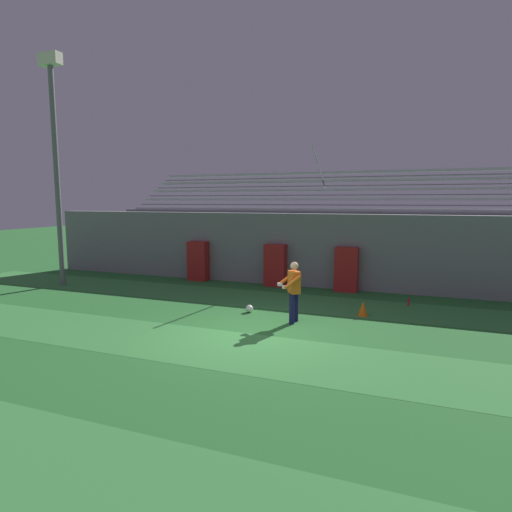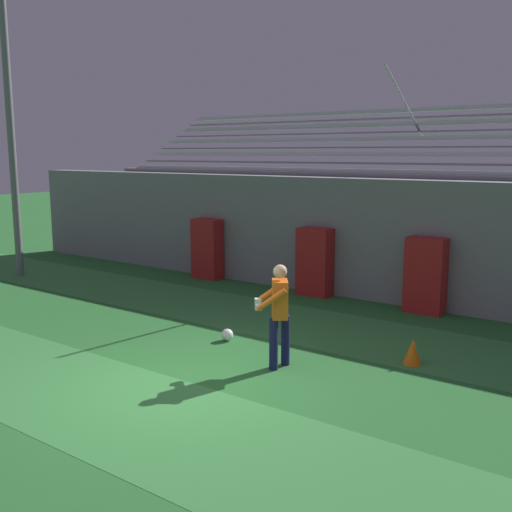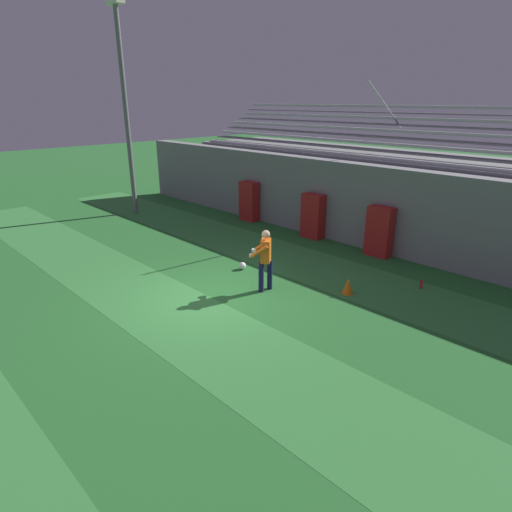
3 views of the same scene
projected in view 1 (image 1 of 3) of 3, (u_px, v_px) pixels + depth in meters
ground_plane at (251, 334)px, 10.60m from camera, size 80.00×80.00×0.00m
turf_stripe_near at (63, 481)px, 5.04m from camera, size 28.00×2.42×0.01m
turf_stripe_mid at (232, 349)px, 9.52m from camera, size 28.00×2.42×0.01m
turf_stripe_far at (292, 302)px, 13.99m from camera, size 28.00×2.42×0.01m
back_wall at (314, 250)px, 16.43m from camera, size 24.00×0.60×2.80m
padding_pillar_gate_left at (275, 265)px, 16.48m from camera, size 0.82×0.44×1.62m
padding_pillar_gate_right at (346, 269)px, 15.51m from camera, size 0.82×0.44×1.62m
padding_pillar_far_left at (198, 261)px, 17.68m from camera, size 0.82×0.44×1.62m
bleacher_stand at (326, 242)px, 18.59m from camera, size 18.00×4.05×5.43m
floodlight_pole at (55, 143)px, 16.11m from camera, size 0.90×0.36×8.68m
goalkeeper at (293, 288)px, 11.49m from camera, size 0.72×0.74×1.67m
soccer_ball at (249, 309)px, 12.69m from camera, size 0.22×0.22×0.22m
traffic_cone at (363, 309)px, 12.28m from camera, size 0.30×0.30×0.42m
water_bottle at (409, 302)px, 13.45m from camera, size 0.07×0.07×0.24m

